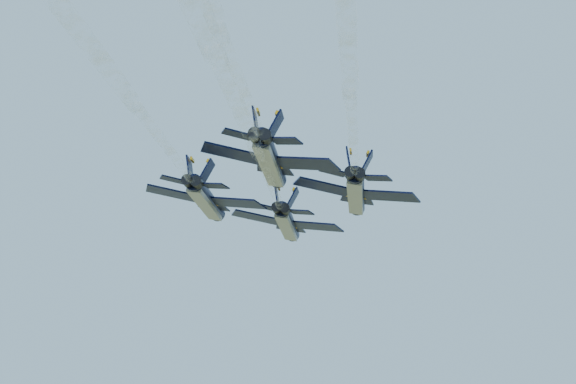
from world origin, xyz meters
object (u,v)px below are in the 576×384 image
at_px(jet_lead, 288,224).
at_px(jet_right, 356,194).
at_px(jet_slot, 271,162).
at_px(jet_left, 207,201).

height_order(jet_lead, jet_right, same).
bearing_deg(jet_slot, jet_lead, 90.63).
relative_size(jet_left, jet_right, 1.00).
distance_m(jet_left, jet_slot, 14.88).
bearing_deg(jet_right, jet_slot, -128.52).
distance_m(jet_lead, jet_right, 14.33).
bearing_deg(jet_lead, jet_left, -130.30).
bearing_deg(jet_slot, jet_left, 127.05).
bearing_deg(jet_right, jet_lead, 129.07).
xyz_separation_m(jet_right, jet_slot, (-4.43, -13.39, 0.00)).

